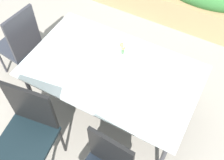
# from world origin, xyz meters

# --- Properties ---
(ground_plane) EXTENTS (12.00, 12.00, 0.00)m
(ground_plane) POSITION_xyz_m (0.00, 0.00, 0.00)
(ground_plane) COLOR gray
(dining_table) EXTENTS (1.64, 0.99, 0.72)m
(dining_table) POSITION_xyz_m (0.09, 0.01, 0.67)
(dining_table) COLOR silver
(dining_table) RESTS_ON ground
(chair_end_left) EXTENTS (0.45, 0.45, 0.98)m
(chair_end_left) POSITION_xyz_m (-1.06, -0.00, 0.54)
(chair_end_left) COLOR #2E313A
(chair_end_left) RESTS_ON ground
(chair_near_left) EXTENTS (0.52, 0.52, 1.00)m
(chair_near_left) POSITION_xyz_m (-0.29, -0.81, 0.57)
(chair_near_left) COLOR black
(chair_near_left) RESTS_ON ground
(flower_vase) EXTENTS (0.06, 0.06, 0.30)m
(flower_vase) POSITION_xyz_m (0.14, 0.11, 0.86)
(flower_vase) COLOR silver
(flower_vase) RESTS_ON dining_table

